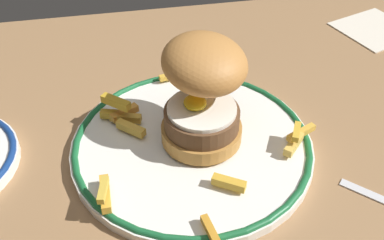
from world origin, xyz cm
name	(u,v)px	position (x,y,z in cm)	size (l,w,h in cm)	color
ground_plane	(212,177)	(0.00, 0.00, -2.00)	(121.23, 80.20, 4.00)	#956D47
dinner_plate	(192,144)	(-1.85, 2.96, 0.84)	(28.40, 28.40, 1.60)	white
burger	(202,90)	(-0.49, 4.29, 7.66)	(13.94, 14.04, 12.35)	#B67C37
fries_pile	(172,139)	(-4.27, 2.75, 2.38)	(25.93, 28.30, 2.95)	orange
napkin	(375,29)	(34.02, 25.41, 0.20)	(11.49, 10.95, 0.40)	silver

